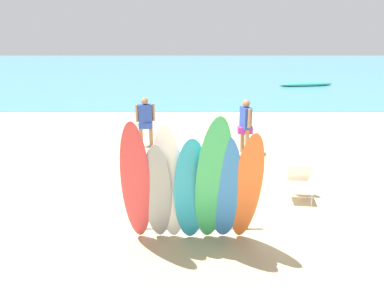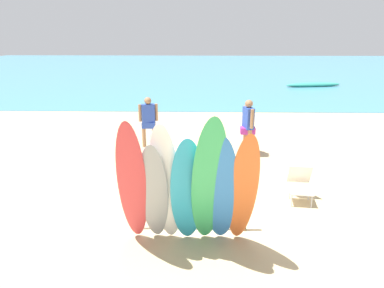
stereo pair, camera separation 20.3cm
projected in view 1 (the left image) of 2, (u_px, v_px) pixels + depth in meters
The scene contains 14 objects.
ground at pixel (192, 99), 20.27m from camera, with size 60.00×60.00×0.00m, color tan.
ocean_water at pixel (193, 69), 35.96m from camera, with size 60.00×40.00×0.02m, color teal.
surfboard_rack at pixel (192, 202), 6.74m from camera, with size 2.24×0.07×0.77m.
surfboard_red_0 at pixel (137, 187), 5.84m from camera, with size 0.47×0.08×2.65m, color #D13D42.
surfboard_grey_1 at pixel (158, 195), 6.02m from camera, with size 0.48×0.07×2.17m, color #999EA3.
surfboard_white_2 at pixel (170, 186), 5.99m from camera, with size 0.52×0.06×2.46m, color white.
surfboard_teal_3 at pixel (191, 193), 5.98m from camera, with size 0.57×0.08×2.25m, color #289EC6.
surfboard_green_4 at pixel (213, 185), 5.78m from camera, with size 0.56×0.06×2.77m, color #38B266.
surfboard_blue_5 at pixel (225, 192), 5.91m from camera, with size 0.57×0.08×2.41m, color #337AD1.
surfboard_orange_6 at pixel (247, 191), 5.88m from camera, with size 0.47×0.06×2.47m, color orange.
beachgoer_strolling at pixel (146, 119), 11.57m from camera, with size 0.61×0.30×1.64m.
beachgoer_near_rack at pixel (246, 123), 10.90m from camera, with size 0.44×0.62×1.69m.
beach_chair_red at pixel (300, 181), 8.08m from camera, with size 0.58×0.78×0.80m.
distant_boat at pixel (307, 84), 24.69m from camera, with size 3.95×1.39×0.31m.
Camera 1 is at (0.02, -6.10, 3.64)m, focal length 33.73 mm.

